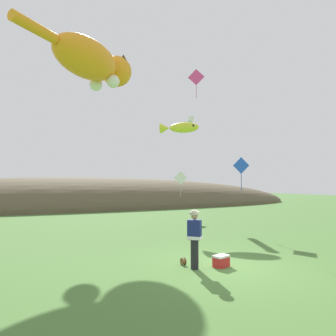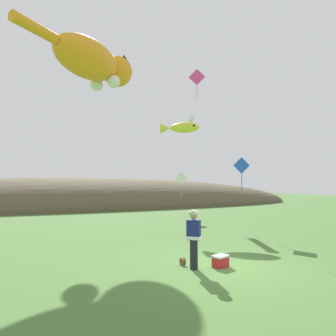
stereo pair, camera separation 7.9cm
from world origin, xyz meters
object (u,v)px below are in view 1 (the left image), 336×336
kite_spool (183,261)px  kite_diamond_pink (196,77)px  picnic_cooler (221,261)px  kite_diamond_white (181,178)px  kite_giant_cat (94,62)px  festival_attendant (194,237)px  kite_fish_windsock (180,128)px  kite_tube_streamer (190,122)px  kite_diamond_blue (241,166)px

kite_spool → kite_diamond_pink: (6.01, 9.50, 10.03)m
picnic_cooler → kite_spool: bearing=145.1°
kite_spool → kite_diamond_white: bearing=63.3°
kite_giant_cat → kite_diamond_pink: kite_giant_cat is taller
festival_attendant → kite_spool: festival_attendant is taller
kite_fish_windsock → kite_tube_streamer: 3.72m
kite_diamond_white → kite_diamond_pink: size_ratio=0.92×
kite_diamond_pink → kite_diamond_blue: kite_diamond_pink is taller
kite_fish_windsock → kite_tube_streamer: kite_tube_streamer is taller
kite_tube_streamer → kite_diamond_blue: 8.22m
kite_spool → kite_tube_streamer: 15.24m
kite_tube_streamer → kite_diamond_blue: bearing=-96.4°
kite_spool → kite_tube_streamer: bearing=60.3°
kite_spool → kite_diamond_blue: 8.08m
kite_diamond_white → kite_diamond_blue: (0.08, -7.03, 0.52)m
kite_giant_cat → kite_diamond_blue: bearing=-41.0°
kite_spool → kite_diamond_white: (5.75, 11.44, 2.92)m
kite_tube_streamer → kite_diamond_pink: bearing=-106.3°
picnic_cooler → kite_diamond_blue: size_ratio=0.31×
kite_diamond_white → kite_diamond_blue: kite_diamond_blue is taller
kite_spool → picnic_cooler: bearing=-34.9°
kite_tube_streamer → picnic_cooler: bearing=-114.7°
festival_attendant → kite_fish_windsock: (4.28, 9.42, 5.36)m
festival_attendant → kite_spool: size_ratio=7.73×
kite_fish_windsock → kite_diamond_blue: 5.44m
kite_fish_windsock → kite_tube_streamer: bearing=50.7°
kite_diamond_white → kite_diamond_pink: kite_diamond_pink is taller
festival_attendant → kite_tube_streamer: (6.53, 12.18, 6.45)m
festival_attendant → kite_diamond_pink: 14.85m
kite_spool → kite_tube_streamer: (6.64, 11.63, 7.29)m
kite_fish_windsock → kite_tube_streamer: (2.25, 2.75, 1.09)m
kite_giant_cat → kite_diamond_pink: bearing=-6.9°
kite_spool → kite_diamond_pink: size_ratio=0.11×
festival_attendant → kite_tube_streamer: 15.25m
kite_tube_streamer → festival_attendant: bearing=-118.2°
kite_diamond_white → kite_tube_streamer: bearing=11.7°
kite_tube_streamer → kite_fish_windsock: bearing=-129.3°
kite_diamond_blue → kite_spool: bearing=-142.9°
kite_tube_streamer → kite_spool: bearing=-119.7°
kite_diamond_white → kite_diamond_blue: size_ratio=1.05×
festival_attendant → kite_diamond_white: 13.42m
kite_tube_streamer → kite_diamond_white: kite_tube_streamer is taller
picnic_cooler → kite_diamond_white: (4.77, 12.12, 2.86)m
kite_fish_windsock → kite_diamond_white: (1.36, 2.57, -3.28)m
kite_diamond_white → kite_diamond_pink: bearing=-82.2°
kite_tube_streamer → kite_diamond_blue: size_ratio=1.43×
picnic_cooler → kite_giant_cat: size_ratio=0.07×
kite_diamond_white → kite_diamond_blue: bearing=-89.4°
festival_attendant → kite_fish_windsock: bearing=65.6°
kite_diamond_blue → picnic_cooler: bearing=-133.6°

